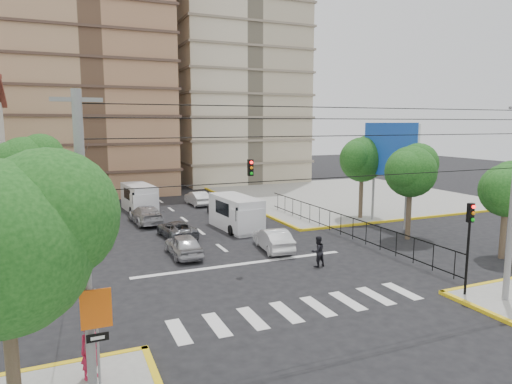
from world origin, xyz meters
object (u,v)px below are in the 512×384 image
van_right_lane (237,214)px  car_white_front_right (273,239)px  pedestrian_sw_corner (90,350)px  pedestrian_crosswalk (318,251)px  traffic_light_nw (92,203)px  traffic_light_se (469,233)px  car_silver_front_left (184,245)px  van_left_lane (140,199)px  district_sign (97,318)px

van_right_lane → car_white_front_right: (0.09, -6.28, -0.53)m
pedestrian_sw_corner → pedestrian_crosswalk: size_ratio=1.03×
traffic_light_nw → van_right_lane: (10.63, 1.68, -1.86)m
van_right_lane → pedestrian_sw_corner: bearing=-128.4°
traffic_light_se → car_silver_front_left: traffic_light_se is taller
pedestrian_sw_corner → van_left_lane: bearing=55.2°
van_right_lane → traffic_light_se: bearing=-78.9°
van_right_lane → car_white_front_right: 6.30m
car_silver_front_left → district_sign: bearing=65.4°
van_right_lane → pedestrian_crosswalk: van_right_lane is taller
car_silver_front_left → pedestrian_crosswalk: (6.58, -5.10, 0.18)m
district_sign → car_white_front_right: size_ratio=0.73×
van_left_lane → pedestrian_crosswalk: van_left_lane is taller
traffic_light_se → traffic_light_nw: size_ratio=1.00×
van_left_lane → car_white_front_right: size_ratio=1.30×
car_silver_front_left → car_white_front_right: 5.78m
car_silver_front_left → car_white_front_right: car_white_front_right is taller
district_sign → car_silver_front_left: size_ratio=0.76×
traffic_light_nw → district_sign: traffic_light_nw is taller
van_left_lane → district_sign: bearing=-107.3°
traffic_light_se → car_white_front_right: 12.27m
traffic_light_nw → van_left_lane: size_ratio=0.77×
traffic_light_se → van_left_lane: bearing=111.0°
van_left_lane → car_silver_front_left: 15.94m
traffic_light_nw → car_silver_front_left: (5.01, -3.65, -2.40)m
car_white_front_right → pedestrian_sw_corner: 16.65m
traffic_light_se → van_right_lane: traffic_light_se is taller
traffic_light_se → car_white_front_right: traffic_light_se is taller
traffic_light_nw → car_white_front_right: 11.90m
district_sign → van_right_lane: size_ratio=0.54×
traffic_light_se → van_left_lane: size_ratio=0.77×
van_left_lane → van_right_lane: bearing=-67.5°
pedestrian_crosswalk → pedestrian_sw_corner: bearing=22.6°
van_right_lane → car_white_front_right: size_ratio=1.34×
district_sign → car_silver_front_left: (6.01, 13.39, -1.74)m
traffic_light_nw → pedestrian_sw_corner: bearing=-94.2°
pedestrian_sw_corner → district_sign: bearing=-99.6°
traffic_light_nw → car_silver_front_left: traffic_light_nw is taller
traffic_light_se → car_silver_front_left: (-10.59, 11.95, -2.40)m
van_right_lane → van_left_lane: 12.05m
traffic_light_se → car_white_front_right: bearing=113.9°
car_white_front_right → pedestrian_crosswalk: pedestrian_crosswalk is taller
van_left_lane → traffic_light_se: bearing=-74.9°
van_right_lane → car_silver_front_left: 7.76m
traffic_light_se → pedestrian_sw_corner: (-16.79, -0.62, -2.03)m
van_right_lane → car_white_front_right: van_right_lane is taller
car_white_front_right → district_sign: bearing=53.3°
traffic_light_nw → district_sign: (-1.00, -17.04, -0.66)m
pedestrian_sw_corner → car_white_front_right: bearing=21.5°
van_left_lane → pedestrian_sw_corner: 29.15m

